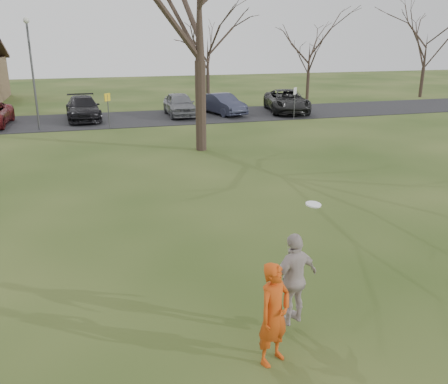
% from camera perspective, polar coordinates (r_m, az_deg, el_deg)
% --- Properties ---
extents(ground, '(120.00, 120.00, 0.00)m').
position_cam_1_polar(ground, '(9.35, 7.05, -16.33)').
color(ground, '#1E380F').
rests_on(ground, ground).
extents(parking_strip, '(62.00, 6.50, 0.04)m').
position_cam_1_polar(parking_strip, '(32.62, -10.33, 8.68)').
color(parking_strip, black).
rests_on(parking_strip, ground).
extents(player_defender, '(0.79, 0.69, 1.83)m').
position_cam_1_polar(player_defender, '(8.13, 6.06, -14.40)').
color(player_defender, '#C24210').
rests_on(player_defender, ground).
extents(car_3, '(2.35, 5.24, 1.49)m').
position_cam_1_polar(car_3, '(32.81, -16.61, 9.64)').
color(car_3, black).
rests_on(car_3, parking_strip).
extents(car_4, '(1.85, 4.57, 1.55)m').
position_cam_1_polar(car_4, '(33.25, -5.35, 10.46)').
color(car_4, slate).
rests_on(car_4, parking_strip).
extents(car_5, '(2.64, 4.55, 1.42)m').
position_cam_1_polar(car_5, '(33.75, -0.17, 10.54)').
color(car_5, '#2E3145').
rests_on(car_5, parking_strip).
extents(car_6, '(3.69, 6.08, 1.58)m').
position_cam_1_polar(car_6, '(35.03, 7.56, 10.80)').
color(car_6, black).
rests_on(car_6, parking_strip).
extents(catching_play, '(1.12, 0.74, 2.36)m').
position_cam_1_polar(catching_play, '(8.82, 8.45, -10.27)').
color(catching_play, '#B5A6A3').
rests_on(catching_play, ground).
extents(lamp_post, '(0.34, 0.34, 6.27)m').
position_cam_1_polar(lamp_post, '(29.70, -22.19, 14.43)').
color(lamp_post, '#47474C').
rests_on(lamp_post, ground).
extents(sign_yellow, '(0.35, 0.35, 2.08)m').
position_cam_1_polar(sign_yellow, '(29.31, -13.80, 10.23)').
color(sign_yellow, '#47474C').
rests_on(sign_yellow, ground).
extents(sign_white, '(0.35, 0.35, 2.08)m').
position_cam_1_polar(sign_white, '(32.11, 8.50, 11.21)').
color(sign_white, '#47474C').
rests_on(sign_white, ground).
extents(small_tree_row, '(55.00, 5.90, 8.50)m').
position_cam_1_polar(small_tree_row, '(37.88, -4.66, 16.10)').
color(small_tree_row, '#352821').
rests_on(small_tree_row, ground).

